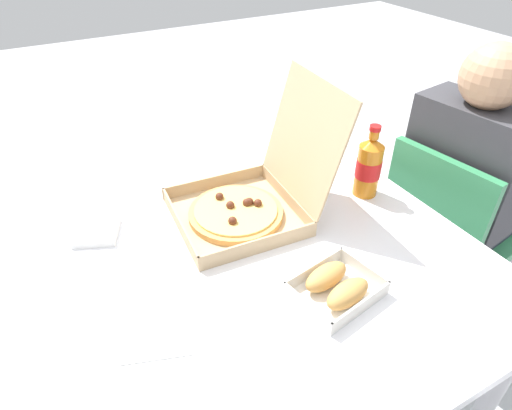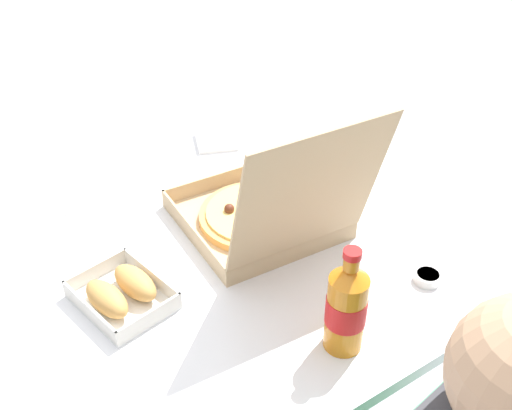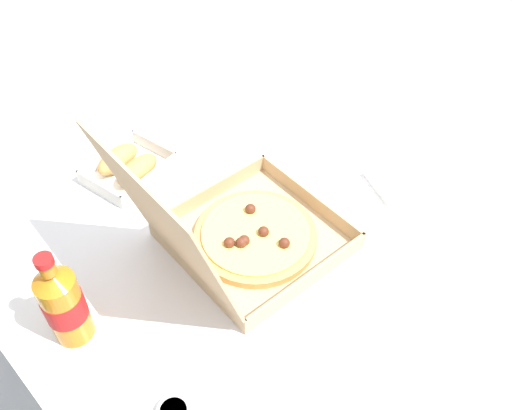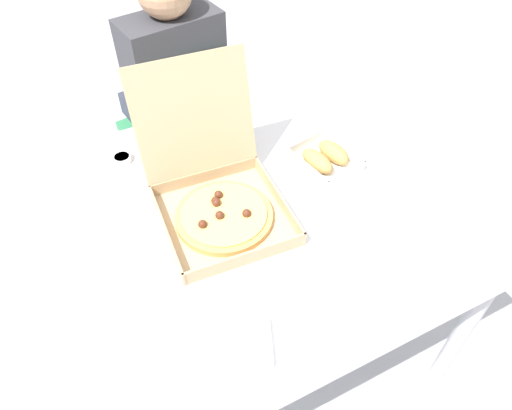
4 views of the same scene
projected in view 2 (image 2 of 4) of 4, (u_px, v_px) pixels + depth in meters
The scene contains 7 objects.
dining_table at pixel (226, 262), 1.48m from camera, with size 1.19×1.02×0.74m.
pizza_box_open at pixel (266, 212), 1.42m from camera, with size 0.36×0.44×0.36m.
bread_side_box at pixel (122, 293), 1.25m from camera, with size 0.18×0.21×0.06m.
cola_bottle at pixel (346, 307), 1.12m from camera, with size 0.07×0.07×0.22m.
paper_menu at pixel (106, 192), 1.58m from camera, with size 0.21×0.15×0.00m, color white.
napkin_pile at pixel (216, 140), 1.77m from camera, with size 0.11×0.11×0.02m, color white.
dipping_sauce_cup at pixel (428, 277), 1.31m from camera, with size 0.06×0.06×0.02m.
Camera 2 is at (0.57, 0.97, 1.63)m, focal length 44.82 mm.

